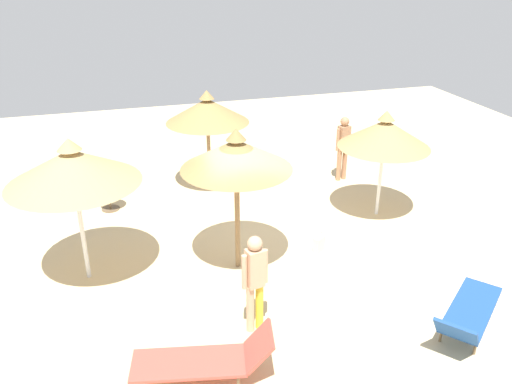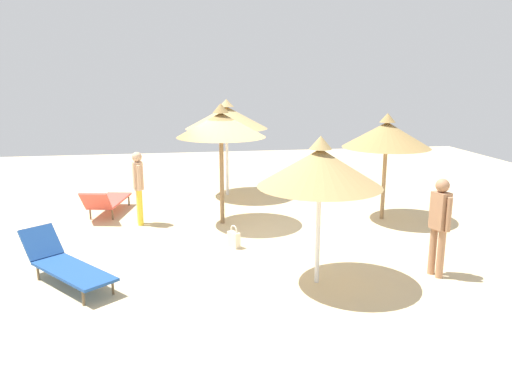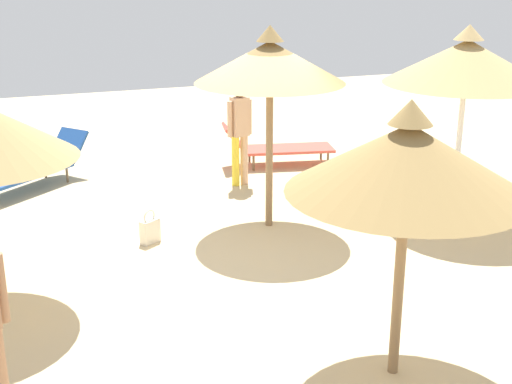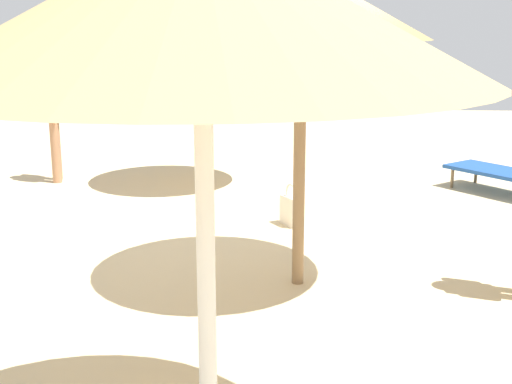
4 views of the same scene
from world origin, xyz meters
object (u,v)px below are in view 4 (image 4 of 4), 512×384
(parasol_umbrella_far_right, at_px, (201,3))
(handbag, at_px, (291,210))
(parasol_umbrella_center, at_px, (204,38))
(parasol_umbrella_near_right, at_px, (302,4))
(person_standing_near_left, at_px, (53,110))

(parasol_umbrella_far_right, xyz_separation_m, handbag, (4.66, -0.36, -2.12))
(parasol_umbrella_center, height_order, parasol_umbrella_far_right, parasol_umbrella_far_right)
(parasol_umbrella_near_right, height_order, person_standing_near_left, parasol_umbrella_near_right)
(parasol_umbrella_near_right, bearing_deg, parasol_umbrella_center, 18.78)
(parasol_umbrella_center, distance_m, parasol_umbrella_far_right, 6.72)
(parasol_umbrella_far_right, distance_m, person_standing_near_left, 7.49)
(parasol_umbrella_center, relative_size, handbag, 5.26)
(parasol_umbrella_center, xyz_separation_m, parasol_umbrella_near_right, (-3.78, -1.28, 0.35))
(parasol_umbrella_center, xyz_separation_m, handbag, (-2.00, -1.21, -1.85))
(parasol_umbrella_far_right, bearing_deg, parasol_umbrella_center, 7.35)
(parasol_umbrella_center, bearing_deg, parasol_umbrella_near_right, -161.22)
(parasol_umbrella_far_right, height_order, parasol_umbrella_near_right, parasol_umbrella_near_right)
(parasol_umbrella_far_right, bearing_deg, parasol_umbrella_near_right, -8.41)
(parasol_umbrella_far_right, distance_m, parasol_umbrella_near_right, 2.92)
(parasol_umbrella_center, relative_size, parasol_umbrella_near_right, 0.89)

